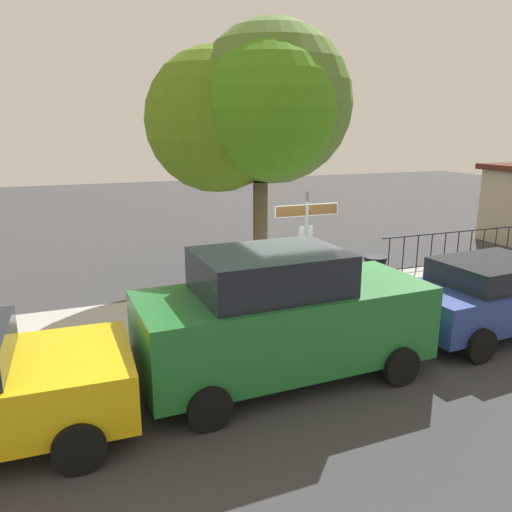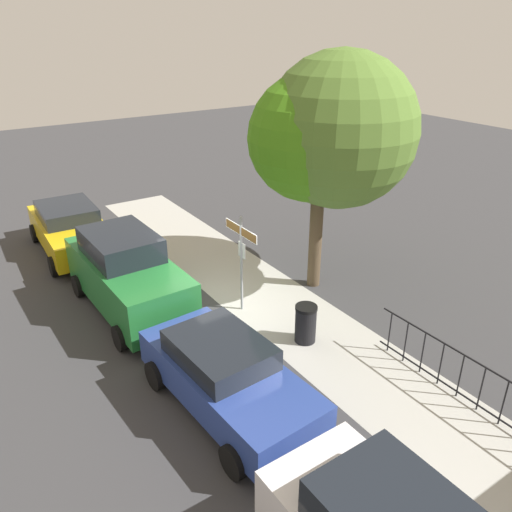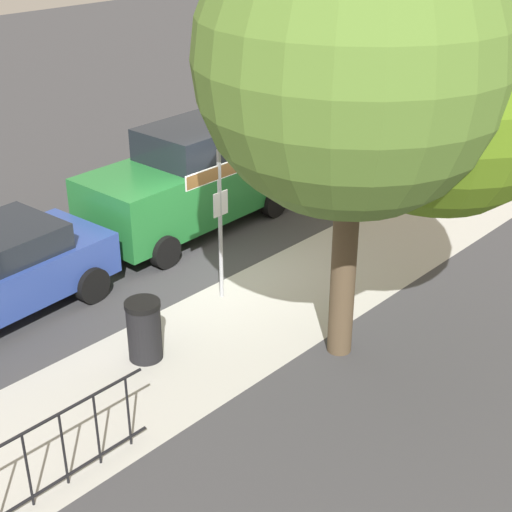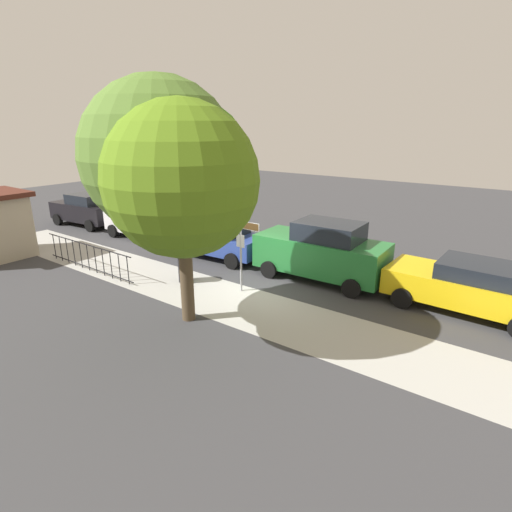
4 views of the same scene
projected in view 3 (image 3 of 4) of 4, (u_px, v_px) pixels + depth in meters
The scene contains 7 objects.
ground_plane at pixel (223, 280), 13.92m from camera, with size 60.00×60.00×0.00m, color #38383A.
sidewalk_strip at pixel (192, 351), 11.82m from camera, with size 24.00×2.60×0.00m, color #A8A79F.
street_sign at pixel (220, 199), 12.56m from camera, with size 1.47×0.07×2.70m.
shade_tree at pixel (375, 62), 9.69m from camera, with size 5.18×4.72×6.64m.
car_yellow at pixel (326, 136), 18.98m from camera, with size 4.68×2.27×1.58m.
car_green at pixel (191, 179), 15.57m from camera, with size 4.75×2.18×2.18m.
trash_bin at pixel (144, 330), 11.46m from camera, with size 0.55×0.55×0.98m.
Camera 3 is at (8.59, 8.76, 6.62)m, focal length 53.21 mm.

